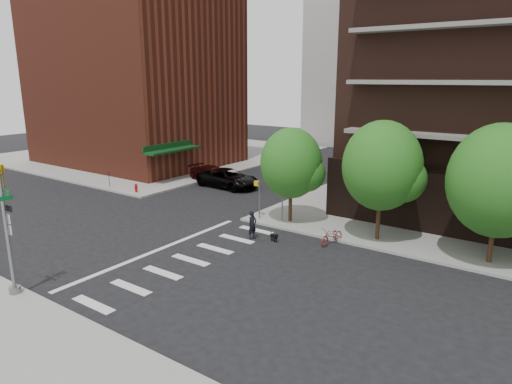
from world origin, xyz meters
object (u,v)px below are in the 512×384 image
at_px(parked_car_black, 228,178).
at_px(parked_car_silver, 284,158).
at_px(scooter, 332,236).
at_px(fire_hydrant, 136,187).
at_px(traffic_signal, 8,239).
at_px(parked_car_maroon, 213,174).
at_px(dog_walker, 252,225).

bearing_deg(parked_car_black, parked_car_silver, 11.52).
bearing_deg(parked_car_silver, scooter, -136.17).
distance_m(fire_hydrant, parked_car_black, 7.87).
height_order(traffic_signal, scooter, traffic_signal).
height_order(fire_hydrant, scooter, scooter).
bearing_deg(traffic_signal, parked_car_maroon, 109.02).
bearing_deg(scooter, parked_car_maroon, 163.83).
xyz_separation_m(parked_car_black, parked_car_silver, (-1.89, 12.43, -0.13)).
distance_m(parked_car_silver, dog_walker, 24.72).
relative_size(scooter, dog_walker, 1.10).
distance_m(traffic_signal, fire_hydrant, 18.42).
relative_size(fire_hydrant, dog_walker, 0.42).
height_order(parked_car_silver, scooter, parked_car_silver).
bearing_deg(traffic_signal, scooter, 58.72).
distance_m(traffic_signal, parked_car_maroon, 23.81).
distance_m(parked_car_black, parked_car_silver, 12.57).
bearing_deg(dog_walker, parked_car_silver, 35.12).
bearing_deg(dog_walker, parked_car_maroon, 56.70).
height_order(parked_car_black, parked_car_silver, parked_car_black).
bearing_deg(parked_car_maroon, traffic_signal, -155.60).
bearing_deg(parked_car_black, scooter, -115.91).
relative_size(parked_car_maroon, dog_walker, 2.88).
xyz_separation_m(parked_car_black, parked_car_maroon, (-2.46, 0.87, -0.09)).
bearing_deg(fire_hydrant, parked_car_maroon, 72.14).
distance_m(scooter, dog_walker, 4.71).
xyz_separation_m(traffic_signal, fire_hydrant, (-10.03, 15.29, -2.15)).
bearing_deg(traffic_signal, fire_hydrant, 123.26).
distance_m(fire_hydrant, scooter, 18.58).
relative_size(fire_hydrant, parked_car_black, 0.12).
bearing_deg(parked_car_maroon, parked_car_black, -104.18).
xyz_separation_m(fire_hydrant, parked_car_maroon, (2.30, 7.14, 0.18)).
xyz_separation_m(fire_hydrant, parked_car_black, (4.76, 6.26, 0.27)).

